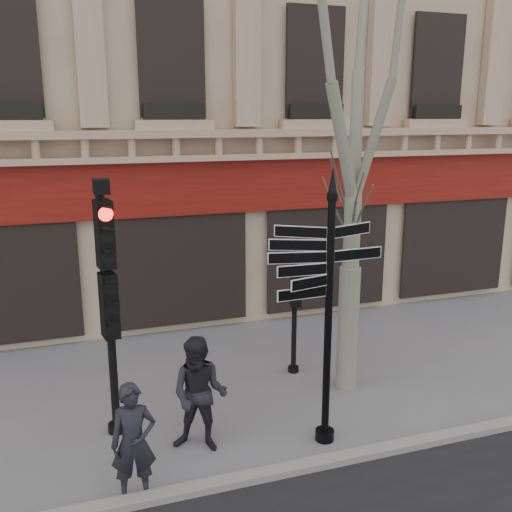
{
  "coord_description": "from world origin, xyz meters",
  "views": [
    {
      "loc": [
        -2.49,
        -8.42,
        5.27
      ],
      "look_at": [
        0.55,
        0.6,
        2.91
      ],
      "focal_mm": 40.0,
      "sensor_mm": 36.0,
      "label": 1
    }
  ],
  "objects_px": {
    "pedestrian_b": "(200,395)",
    "pedestrian_a": "(134,443)",
    "traffic_signal_main": "(107,279)",
    "traffic_signal_secondary": "(295,296)",
    "plane_tree": "(360,30)",
    "fingerpost": "(330,263)"
  },
  "relations": [
    {
      "from": "pedestrian_b",
      "to": "pedestrian_a",
      "type": "bearing_deg",
      "value": -114.15
    },
    {
      "from": "traffic_signal_main",
      "to": "traffic_signal_secondary",
      "type": "distance_m",
      "value": 4.08
    },
    {
      "from": "plane_tree",
      "to": "pedestrian_a",
      "type": "xyz_separation_m",
      "value": [
        -4.38,
        -2.1,
        -5.82
      ]
    },
    {
      "from": "traffic_signal_main",
      "to": "pedestrian_a",
      "type": "height_order",
      "value": "traffic_signal_main"
    },
    {
      "from": "pedestrian_a",
      "to": "pedestrian_b",
      "type": "distance_m",
      "value": 1.47
    },
    {
      "from": "traffic_signal_secondary",
      "to": "plane_tree",
      "type": "relative_size",
      "value": 0.25
    },
    {
      "from": "fingerpost",
      "to": "plane_tree",
      "type": "xyz_separation_m",
      "value": [
        1.22,
        1.61,
        3.64
      ]
    },
    {
      "from": "traffic_signal_secondary",
      "to": "pedestrian_b",
      "type": "relative_size",
      "value": 1.25
    },
    {
      "from": "fingerpost",
      "to": "traffic_signal_main",
      "type": "distance_m",
      "value": 3.55
    },
    {
      "from": "pedestrian_b",
      "to": "plane_tree",
      "type": "bearing_deg",
      "value": 47.88
    },
    {
      "from": "traffic_signal_secondary",
      "to": "fingerpost",
      "type": "bearing_deg",
      "value": -85.63
    },
    {
      "from": "fingerpost",
      "to": "pedestrian_b",
      "type": "relative_size",
      "value": 2.38
    },
    {
      "from": "fingerpost",
      "to": "pedestrian_b",
      "type": "xyz_separation_m",
      "value": [
        -2.01,
        0.41,
        -2.09
      ]
    },
    {
      "from": "fingerpost",
      "to": "pedestrian_a",
      "type": "relative_size",
      "value": 2.61
    },
    {
      "from": "fingerpost",
      "to": "pedestrian_a",
      "type": "height_order",
      "value": "fingerpost"
    },
    {
      "from": "pedestrian_a",
      "to": "pedestrian_b",
      "type": "relative_size",
      "value": 0.91
    },
    {
      "from": "traffic_signal_secondary",
      "to": "plane_tree",
      "type": "bearing_deg",
      "value": -37.78
    },
    {
      "from": "traffic_signal_secondary",
      "to": "traffic_signal_main",
      "type": "bearing_deg",
      "value": -146.83
    },
    {
      "from": "traffic_signal_secondary",
      "to": "pedestrian_b",
      "type": "xyz_separation_m",
      "value": [
        -2.51,
        -2.16,
        -0.71
      ]
    },
    {
      "from": "traffic_signal_secondary",
      "to": "pedestrian_a",
      "type": "xyz_separation_m",
      "value": [
        -3.66,
        -3.07,
        -0.8
      ]
    },
    {
      "from": "plane_tree",
      "to": "pedestrian_a",
      "type": "bearing_deg",
      "value": -154.39
    },
    {
      "from": "fingerpost",
      "to": "traffic_signal_main",
      "type": "xyz_separation_m",
      "value": [
        -3.26,
        1.36,
        -0.32
      ]
    }
  ]
}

